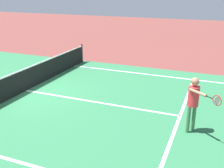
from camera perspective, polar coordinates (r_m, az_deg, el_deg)
The scene contains 7 objects.
ground_plane at distance 11.97m, azimuth -17.63°, elevation -1.33°, with size 60.00×60.00×0.00m, color brown.
court_surface_inbounds at distance 11.97m, azimuth -17.63°, elevation -1.33°, with size 10.62×24.40×0.00m, color #2D7247.
line_sideline_right at distance 13.34m, azimuth 14.89°, elevation 1.12°, with size 0.10×11.89×0.01m, color white.
line_service_near at distance 9.50m, azimuth 14.16°, elevation -6.56°, with size 8.22×0.10×0.01m, color white.
line_center_service at distance 10.32m, azimuth -3.66°, elevation -3.78°, with size 0.10×6.40×0.01m, color white.
net at distance 11.81m, azimuth -17.87°, elevation 0.90°, with size 10.16×0.09×1.07m.
player_near at distance 8.17m, azimuth 16.89°, elevation -3.02°, with size 0.97×0.91×1.72m.
Camera 1 is at (-8.51, -7.35, 4.12)m, focal length 43.34 mm.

